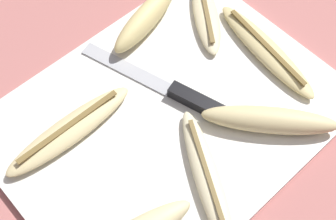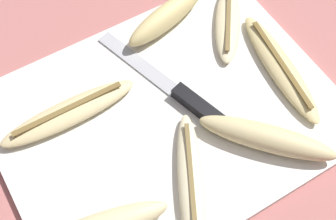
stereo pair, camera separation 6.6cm
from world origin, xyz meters
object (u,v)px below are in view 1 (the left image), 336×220
banana_spotted_left (266,50)px  banana_ripe_center (70,130)px  banana_mellow_near (270,120)px  banana_cream_curved (206,15)px  knife (182,95)px  banana_golden_short (145,19)px  banana_pale_long (207,178)px

banana_spotted_left → banana_ripe_center: bearing=163.6°
banana_ripe_center → banana_mellow_near: bearing=-39.9°
banana_cream_curved → banana_mellow_near: (-0.07, -0.20, 0.01)m
banana_mellow_near → knife: bearing=116.1°
banana_spotted_left → banana_mellow_near: (-0.09, -0.09, 0.01)m
banana_ripe_center → banana_golden_short: banana_golden_short is taller
banana_mellow_near → banana_golden_short: 0.25m
banana_pale_long → banana_golden_short: 0.28m
knife → banana_spotted_left: bearing=-27.3°
knife → banana_pale_long: 0.13m
banana_spotted_left → banana_mellow_near: bearing=-136.7°
knife → banana_pale_long: (-0.06, -0.12, 0.00)m
knife → banana_golden_short: (0.05, 0.14, 0.01)m
banana_pale_long → banana_golden_short: (0.11, 0.25, 0.01)m
banana_ripe_center → banana_golden_short: (0.20, 0.07, 0.01)m
banana_mellow_near → banana_ripe_center: bearing=140.1°
banana_ripe_center → banana_pale_long: (0.09, -0.18, -0.00)m
banana_spotted_left → banana_mellow_near: size_ratio=1.29×
banana_golden_short → banana_ripe_center: bearing=-159.9°
banana_cream_curved → banana_spotted_left: 0.11m
banana_cream_curved → banana_golden_short: size_ratio=0.95×
banana_spotted_left → banana_golden_short: 0.19m
banana_spotted_left → banana_golden_short: size_ratio=1.33×
knife → banana_ripe_center: 0.17m
knife → banana_mellow_near: banana_mellow_near is taller
banana_pale_long → banana_spotted_left: bearing=22.4°
banana_ripe_center → banana_mellow_near: banana_mellow_near is taller
knife → banana_golden_short: bearing=53.9°
banana_cream_curved → banana_spotted_left: bearing=-81.2°
banana_ripe_center → banana_pale_long: bearing=-63.2°
knife → banana_cream_curved: size_ratio=1.61×
banana_ripe_center → banana_spotted_left: banana_ripe_center is taller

